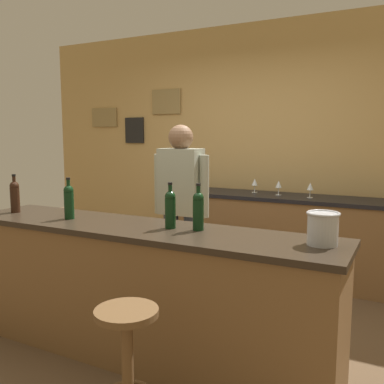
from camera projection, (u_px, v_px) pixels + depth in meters
name	position (u px, v px, depth m)	size (l,w,h in m)	color
ground_plane	(170.00, 331.00, 3.35)	(10.00, 10.00, 0.00)	brown
back_wall	(256.00, 146.00, 4.96)	(6.00, 0.09, 2.80)	tan
bar_counter	(140.00, 291.00, 2.94)	(2.76, 0.60, 0.92)	brown
side_counter	(279.00, 236.00, 4.56)	(2.52, 0.56, 0.90)	brown
bartender	(181.00, 205.00, 3.64)	(0.52, 0.21, 1.62)	#384766
bar_stool	(127.00, 351.00, 2.12)	(0.32, 0.32, 0.68)	brown
wine_bottle_a	(15.00, 195.00, 3.37)	(0.07, 0.07, 0.31)	black
wine_bottle_b	(69.00, 201.00, 3.11)	(0.07, 0.07, 0.31)	black
wine_bottle_c	(170.00, 208.00, 2.79)	(0.07, 0.07, 0.31)	black
wine_bottle_d	(198.00, 209.00, 2.74)	(0.07, 0.07, 0.31)	black
ice_bucket	(323.00, 228.00, 2.37)	(0.19, 0.19, 0.19)	#B7BABF
wine_glass_a	(255.00, 183.00, 4.70)	(0.07, 0.07, 0.16)	silver
wine_glass_b	(279.00, 185.00, 4.50)	(0.07, 0.07, 0.16)	silver
wine_glass_c	(310.00, 187.00, 4.30)	(0.07, 0.07, 0.16)	silver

